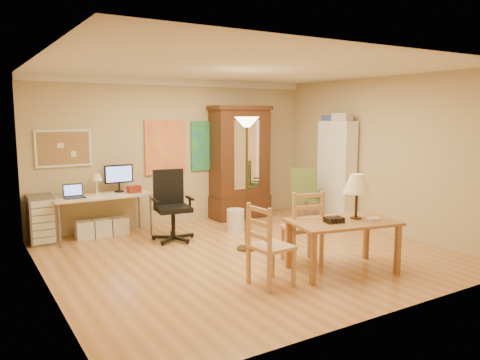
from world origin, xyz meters
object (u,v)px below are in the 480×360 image
dining_table (348,210)px  office_chair_green (306,208)px  office_chair_black (173,222)px  bookshelf (336,173)px  computer_desk (103,211)px  armoire (240,170)px

dining_table → office_chair_green: bearing=62.1°
office_chair_black → bookshelf: (3.17, -0.44, 0.65)m
computer_desk → office_chair_green: 3.70m
bookshelf → office_chair_green: bearing=153.5°
office_chair_black → office_chair_green: bearing=-3.9°
computer_desk → bookshelf: (4.07, -1.26, 0.52)m
armoire → bookshelf: 1.89m
computer_desk → armoire: (2.75, 0.08, 0.53)m
office_chair_black → armoire: 2.16m
armoire → bookshelf: bearing=-45.5°
office_chair_black → dining_table: bearing=-61.9°
computer_desk → office_chair_green: bearing=-15.8°
office_chair_black → computer_desk: bearing=137.6°
office_chair_black → armoire: bearing=26.1°
office_chair_black → bookshelf: bookshelf is taller
computer_desk → office_chair_black: computer_desk is taller
armoire → dining_table: bearing=-97.6°
computer_desk → dining_table: bearing=-56.2°
dining_table → bookshelf: 2.80m
computer_desk → office_chair_green: (3.55, -1.00, -0.15)m
office_chair_green → armoire: armoire is taller
office_chair_black → bookshelf: size_ratio=0.60×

